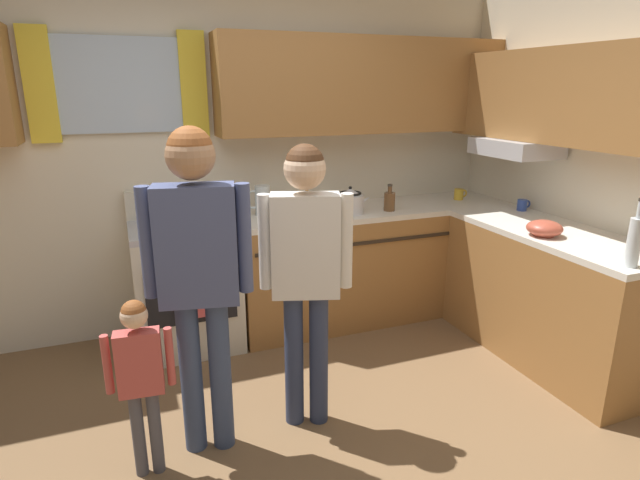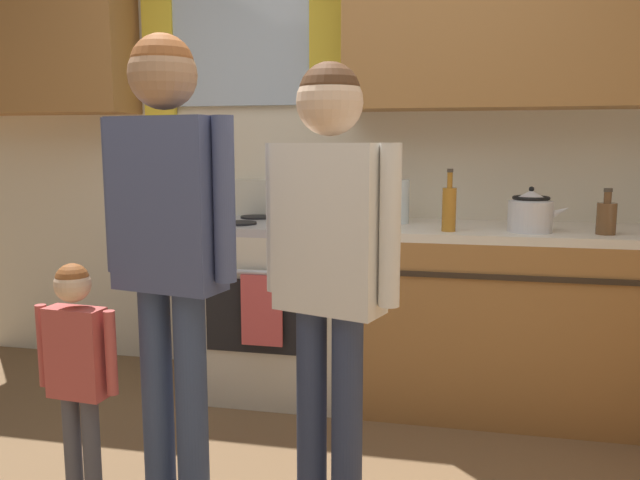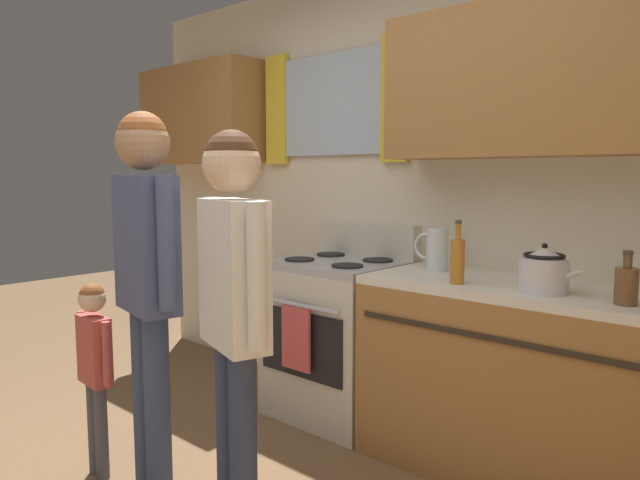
{
  "view_description": "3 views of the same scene",
  "coord_description": "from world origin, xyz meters",
  "px_view_note": "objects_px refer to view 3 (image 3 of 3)",
  "views": [
    {
      "loc": [
        -0.64,
        -2.0,
        1.81
      ],
      "look_at": [
        0.35,
        0.56,
        0.99
      ],
      "focal_mm": 28.98,
      "sensor_mm": 36.0,
      "label": 1
    },
    {
      "loc": [
        0.58,
        -1.6,
        1.29
      ],
      "look_at": [
        0.11,
        0.62,
        0.95
      ],
      "focal_mm": 35.68,
      "sensor_mm": 36.0,
      "label": 2
    },
    {
      "loc": [
        1.83,
        -0.99,
        1.39
      ],
      "look_at": [
        0.28,
        0.74,
        1.13
      ],
      "focal_mm": 32.94,
      "sensor_mm": 36.0,
      "label": 3
    }
  ],
  "objects_px": {
    "stove_oven": "(339,335)",
    "small_child": "(95,357)",
    "adult_in_plaid": "(234,289)",
    "bottle_squat_brown": "(626,285)",
    "adult_holding_child": "(147,258)",
    "stovetop_kettle": "(544,270)",
    "bottle_oil_amber": "(457,260)",
    "water_pitcher": "(436,249)"
  },
  "relations": [
    {
      "from": "stove_oven",
      "to": "small_child",
      "type": "xyz_separation_m",
      "value": [
        -0.36,
        -1.29,
        0.1
      ]
    },
    {
      "from": "stove_oven",
      "to": "adult_in_plaid",
      "type": "relative_size",
      "value": 0.71
    },
    {
      "from": "bottle_squat_brown",
      "to": "adult_holding_child",
      "type": "distance_m",
      "value": 1.9
    },
    {
      "from": "small_child",
      "to": "stovetop_kettle",
      "type": "bearing_deg",
      "value": 36.39
    },
    {
      "from": "bottle_oil_amber",
      "to": "stovetop_kettle",
      "type": "relative_size",
      "value": 1.04
    },
    {
      "from": "stovetop_kettle",
      "to": "bottle_squat_brown",
      "type": "bearing_deg",
      "value": -3.74
    },
    {
      "from": "adult_holding_child",
      "to": "adult_in_plaid",
      "type": "distance_m",
      "value": 0.55
    },
    {
      "from": "bottle_squat_brown",
      "to": "water_pitcher",
      "type": "distance_m",
      "value": 0.97
    },
    {
      "from": "bottle_squat_brown",
      "to": "adult_in_plaid",
      "type": "relative_size",
      "value": 0.13
    },
    {
      "from": "water_pitcher",
      "to": "adult_holding_child",
      "type": "bearing_deg",
      "value": -117.04
    },
    {
      "from": "stove_oven",
      "to": "bottle_oil_amber",
      "type": "xyz_separation_m",
      "value": [
        0.85,
        -0.19,
        0.54
      ]
    },
    {
      "from": "bottle_squat_brown",
      "to": "adult_holding_child",
      "type": "relative_size",
      "value": 0.12
    },
    {
      "from": "stove_oven",
      "to": "adult_in_plaid",
      "type": "xyz_separation_m",
      "value": [
        0.49,
        -1.18,
        0.51
      ]
    },
    {
      "from": "bottle_oil_amber",
      "to": "adult_in_plaid",
      "type": "distance_m",
      "value": 1.05
    },
    {
      "from": "stovetop_kettle",
      "to": "adult_in_plaid",
      "type": "height_order",
      "value": "adult_in_plaid"
    },
    {
      "from": "adult_in_plaid",
      "to": "stove_oven",
      "type": "bearing_deg",
      "value": 112.48
    },
    {
      "from": "water_pitcher",
      "to": "small_child",
      "type": "relative_size",
      "value": 0.24
    },
    {
      "from": "bottle_oil_amber",
      "to": "bottle_squat_brown",
      "type": "distance_m",
      "value": 0.69
    },
    {
      "from": "bottle_oil_amber",
      "to": "small_child",
      "type": "distance_m",
      "value": 1.7
    },
    {
      "from": "bottle_squat_brown",
      "to": "water_pitcher",
      "type": "height_order",
      "value": "water_pitcher"
    },
    {
      "from": "bottle_oil_amber",
      "to": "water_pitcher",
      "type": "xyz_separation_m",
      "value": [
        -0.26,
        0.26,
        0.0
      ]
    },
    {
      "from": "adult_in_plaid",
      "to": "bottle_oil_amber",
      "type": "bearing_deg",
      "value": 69.88
    },
    {
      "from": "stove_oven",
      "to": "water_pitcher",
      "type": "bearing_deg",
      "value": 6.53
    },
    {
      "from": "stove_oven",
      "to": "small_child",
      "type": "relative_size",
      "value": 1.22
    },
    {
      "from": "adult_holding_child",
      "to": "small_child",
      "type": "distance_m",
      "value": 0.57
    },
    {
      "from": "adult_in_plaid",
      "to": "water_pitcher",
      "type": "bearing_deg",
      "value": 85.36
    },
    {
      "from": "stovetop_kettle",
      "to": "adult_in_plaid",
      "type": "distance_m",
      "value": 1.28
    },
    {
      "from": "stove_oven",
      "to": "stovetop_kettle",
      "type": "height_order",
      "value": "stovetop_kettle"
    },
    {
      "from": "water_pitcher",
      "to": "bottle_oil_amber",
      "type": "bearing_deg",
      "value": -44.58
    },
    {
      "from": "water_pitcher",
      "to": "bottle_squat_brown",
      "type": "bearing_deg",
      "value": -12.89
    },
    {
      "from": "water_pitcher",
      "to": "adult_holding_child",
      "type": "height_order",
      "value": "adult_holding_child"
    },
    {
      "from": "bottle_oil_amber",
      "to": "small_child",
      "type": "xyz_separation_m",
      "value": [
        -1.21,
        -1.1,
        -0.44
      ]
    },
    {
      "from": "bottle_oil_amber",
      "to": "stovetop_kettle",
      "type": "xyz_separation_m",
      "value": [
        0.36,
        0.06,
        -0.01
      ]
    },
    {
      "from": "bottle_squat_brown",
      "to": "small_child",
      "type": "xyz_separation_m",
      "value": [
        -1.9,
        -1.14,
        -0.41
      ]
    },
    {
      "from": "bottle_oil_amber",
      "to": "stovetop_kettle",
      "type": "distance_m",
      "value": 0.37
    },
    {
      "from": "stove_oven",
      "to": "stovetop_kettle",
      "type": "distance_m",
      "value": 1.33
    },
    {
      "from": "stovetop_kettle",
      "to": "small_child",
      "type": "bearing_deg",
      "value": -143.61
    },
    {
      "from": "stovetop_kettle",
      "to": "bottle_oil_amber",
      "type": "bearing_deg",
      "value": -170.37
    },
    {
      "from": "stove_oven",
      "to": "bottle_squat_brown",
      "type": "bearing_deg",
      "value": -5.54
    },
    {
      "from": "bottle_oil_amber",
      "to": "stove_oven",
      "type": "bearing_deg",
      "value": 167.4
    },
    {
      "from": "bottle_squat_brown",
      "to": "stove_oven",
      "type": "bearing_deg",
      "value": 174.46
    },
    {
      "from": "small_child",
      "to": "bottle_oil_amber",
      "type": "bearing_deg",
      "value": 42.23
    }
  ]
}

